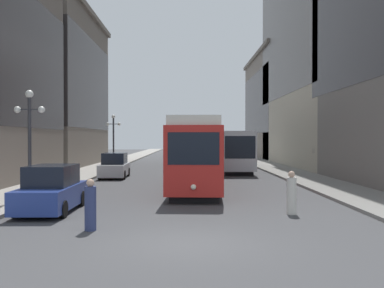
{
  "coord_description": "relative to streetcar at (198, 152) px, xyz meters",
  "views": [
    {
      "loc": [
        -0.02,
        -11.53,
        2.87
      ],
      "look_at": [
        0.17,
        7.24,
        2.63
      ],
      "focal_mm": 39.58,
      "sensor_mm": 36.0,
      "label": 1
    }
  ],
  "objects": [
    {
      "name": "parked_car_left_near",
      "position": [
        -5.94,
        5.94,
        -1.26
      ],
      "size": [
        1.97,
        4.33,
        1.82
      ],
      "rotation": [
        0.0,
        0.0,
        0.03
      ],
      "color": "black",
      "rests_on": "ground"
    },
    {
      "name": "pedestrian_crossing_far",
      "position": [
        3.34,
        -9.06,
        -1.34
      ],
      "size": [
        0.37,
        0.37,
        1.64
      ],
      "rotation": [
        0.0,
        0.0,
        1.28
      ],
      "color": "beige",
      "rests_on": "ground"
    },
    {
      "name": "ground_plane",
      "position": [
        -0.58,
        -13.44,
        -2.1
      ],
      "size": [
        200.0,
        200.0,
        0.0
      ],
      "primitive_type": "plane",
      "color": "#424244"
    },
    {
      "name": "building_right_midblock",
      "position": [
        16.27,
        37.72,
        5.68
      ],
      "size": [
        14.31,
        21.69,
        15.18
      ],
      "color": "slate",
      "rests_on": "ground"
    },
    {
      "name": "building_left_midblock",
      "position": [
        -17.45,
        19.17,
        6.11
      ],
      "size": [
        14.36,
        18.44,
        16.01
      ],
      "color": "slate",
      "rests_on": "ground"
    },
    {
      "name": "lamp_post_left_far",
      "position": [
        -7.84,
        16.29,
        1.39
      ],
      "size": [
        1.41,
        0.36,
        5.04
      ],
      "color": "#333338",
      "rests_on": "sidewalk_left"
    },
    {
      "name": "streetcar",
      "position": [
        0.0,
        0.0,
        0.0
      ],
      "size": [
        3.29,
        14.14,
        3.89
      ],
      "rotation": [
        0.0,
        0.0,
        -0.05
      ],
      "color": "black",
      "rests_on": "ground"
    },
    {
      "name": "sidewalk_left",
      "position": [
        -8.9,
        26.56,
        -2.03
      ],
      "size": [
        3.33,
        120.0,
        0.15
      ],
      "primitive_type": "cube",
      "color": "gray",
      "rests_on": "ground"
    },
    {
      "name": "pedestrian_crossing_near",
      "position": [
        -3.63,
        -11.79,
        -1.35
      ],
      "size": [
        0.36,
        0.36,
        1.61
      ],
      "rotation": [
        0.0,
        0.0,
        2.33
      ],
      "color": "navy",
      "rests_on": "ground"
    },
    {
      "name": "lamp_post_left_near",
      "position": [
        -7.84,
        -5.55,
        1.33
      ],
      "size": [
        1.41,
        0.36,
        4.94
      ],
      "color": "#333338",
      "rests_on": "sidewalk_left"
    },
    {
      "name": "sidewalk_right",
      "position": [
        7.75,
        26.56,
        -2.03
      ],
      "size": [
        3.33,
        120.0,
        0.15
      ],
      "primitive_type": "cube",
      "color": "gray",
      "rests_on": "ground"
    },
    {
      "name": "building_right_corner",
      "position": [
        14.56,
        19.41,
        13.26
      ],
      "size": [
        10.87,
        24.39,
        29.78
      ],
      "color": "#B2A893",
      "rests_on": "ground"
    },
    {
      "name": "parked_car_left_mid",
      "position": [
        -5.94,
        -8.36,
        -1.26
      ],
      "size": [
        1.91,
        4.36,
        1.82
      ],
      "rotation": [
        0.0,
        0.0,
        0.01
      ],
      "color": "black",
      "rests_on": "ground"
    },
    {
      "name": "transit_bus",
      "position": [
        3.42,
        12.79,
        -0.15
      ],
      "size": [
        2.72,
        12.14,
        3.45
      ],
      "rotation": [
        0.0,
        0.0,
        -0.01
      ],
      "color": "black",
      "rests_on": "ground"
    }
  ]
}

